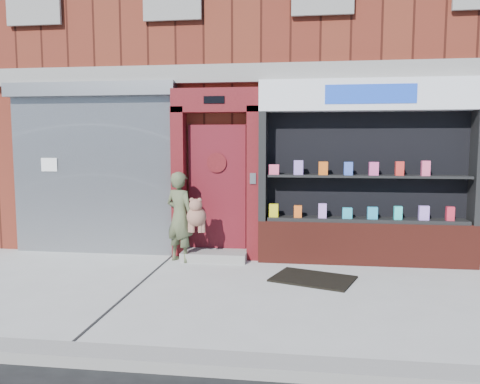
# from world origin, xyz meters

# --- Properties ---
(ground) EXTENTS (80.00, 80.00, 0.00)m
(ground) POSITION_xyz_m (0.00, 0.00, 0.00)
(ground) COLOR #9E9E99
(ground) RESTS_ON ground
(curb) EXTENTS (60.00, 0.30, 0.12)m
(curb) POSITION_xyz_m (0.00, -2.15, 0.06)
(curb) COLOR gray
(curb) RESTS_ON ground
(building) EXTENTS (12.00, 8.16, 8.00)m
(building) POSITION_xyz_m (-0.00, 5.99, 4.00)
(building) COLOR #5F2015
(building) RESTS_ON ground
(shutter_bay) EXTENTS (3.10, 0.30, 3.04)m
(shutter_bay) POSITION_xyz_m (-3.00, 1.93, 1.72)
(shutter_bay) COLOR gray
(shutter_bay) RESTS_ON ground
(red_door_bay) EXTENTS (1.52, 0.58, 2.90)m
(red_door_bay) POSITION_xyz_m (-0.75, 1.86, 1.46)
(red_door_bay) COLOR #4B0D11
(red_door_bay) RESTS_ON ground
(pharmacy_bay) EXTENTS (3.50, 0.41, 3.00)m
(pharmacy_bay) POSITION_xyz_m (1.75, 1.81, 1.37)
(pharmacy_bay) COLOR #591D15
(pharmacy_bay) RESTS_ON ground
(woman) EXTENTS (0.81, 0.62, 1.51)m
(woman) POSITION_xyz_m (-1.27, 1.52, 0.77)
(woman) COLOR #4C5437
(woman) RESTS_ON ground
(doormat) EXTENTS (1.33, 1.12, 0.03)m
(doormat) POSITION_xyz_m (0.89, 0.74, 0.01)
(doormat) COLOR black
(doormat) RESTS_ON ground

